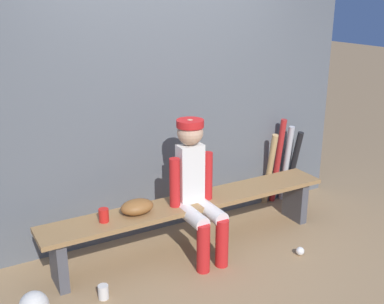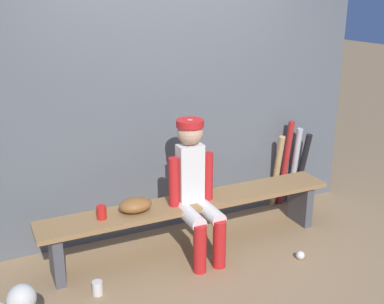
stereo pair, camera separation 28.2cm
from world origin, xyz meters
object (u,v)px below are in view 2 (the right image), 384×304
dugout_bench (192,211)px  bat_wood_tan (277,172)px  bat_aluminum_red (285,164)px  cup_on_ground (97,288)px  baseball_glove (135,205)px  bat_aluminum_silver (294,166)px  baseball (300,255)px  player_seated (196,185)px  cup_on_bench (101,212)px  bat_aluminum_black (302,169)px

dugout_bench → bat_wood_tan: bearing=18.5°
bat_aluminum_red → cup_on_ground: bearing=-161.6°
dugout_bench → cup_on_ground: 1.05m
baseball_glove → cup_on_ground: baseball_glove is taller
dugout_bench → bat_wood_tan: size_ratio=3.24×
bat_aluminum_silver → cup_on_ground: size_ratio=7.85×
baseball → bat_aluminum_silver: bearing=57.2°
dugout_bench → cup_on_ground: size_ratio=24.36×
dugout_bench → bat_aluminum_silver: 1.45m
bat_aluminum_silver → player_seated: bearing=-160.1°
baseball_glove → bat_wood_tan: bearing=13.0°
bat_aluminum_silver → cup_on_bench: bat_aluminum_silver is taller
bat_aluminum_red → baseball: bat_aluminum_red is taller
bat_aluminum_silver → cup_on_bench: size_ratio=7.85×
bat_wood_tan → dugout_bench: bearing=-161.5°
bat_wood_tan → bat_aluminum_silver: 0.24m
dugout_bench → cup_on_bench: 0.82m
bat_aluminum_red → cup_on_ground: size_ratio=8.63×
bat_aluminum_red → cup_on_ground: 2.39m
dugout_bench → bat_aluminum_black: size_ratio=3.34×
cup_on_ground → bat_wood_tan: bearing=18.8°
bat_aluminum_silver → bat_aluminum_red: bearing=175.4°
player_seated → cup_on_ground: 1.13m
bat_aluminum_black → player_seated: bearing=-161.9°
baseball_glove → bat_aluminum_black: 2.03m
bat_wood_tan → baseball: 1.11m
bat_aluminum_silver → baseball_glove: bearing=-168.2°
bat_aluminum_red → cup_on_ground: bat_aluminum_red is taller
bat_aluminum_red → cup_on_bench: 2.13m
baseball → cup_on_bench: 1.74m
dugout_bench → bat_aluminum_red: 1.35m
bat_aluminum_silver → dugout_bench: bearing=-164.0°
cup_on_bench → player_seated: bearing=-7.6°
player_seated → bat_aluminum_silver: 1.52m
baseball → player_seated: bearing=149.2°
bat_wood_tan → cup_on_ground: size_ratio=7.51×
dugout_bench → bat_aluminum_black: bat_aluminum_black is taller
cup_on_ground → cup_on_bench: 0.58m
dugout_bench → baseball: bearing=-37.0°
bat_aluminum_red → cup_on_bench: (-2.09, -0.41, 0.04)m
dugout_bench → bat_aluminum_silver: bat_aluminum_silver is taller
dugout_bench → bat_aluminum_black: 1.52m
bat_aluminum_silver → baseball: size_ratio=11.66×
bat_wood_tan → bat_aluminum_black: bearing=-2.2°
baseball_glove → cup_on_ground: 0.72m
bat_aluminum_silver → cup_on_bench: bearing=-169.5°
bat_wood_tan → cup_on_bench: bearing=-168.7°
dugout_bench → bat_aluminum_silver: size_ratio=3.10×
player_seated → cup_on_ground: (-0.93, -0.22, -0.60)m
player_seated → baseball_glove: bearing=167.6°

